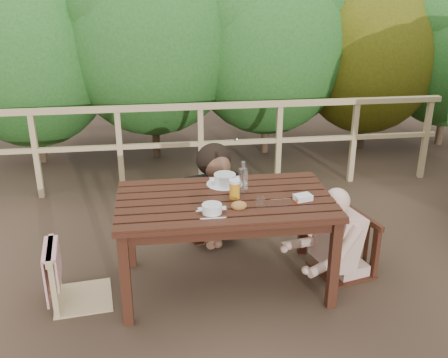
{
  "coord_description": "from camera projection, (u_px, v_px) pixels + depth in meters",
  "views": [
    {
      "loc": [
        -0.48,
        -3.5,
        2.35
      ],
      "look_at": [
        0.0,
        0.05,
        0.9
      ],
      "focal_mm": 41.19,
      "sensor_mm": 36.0,
      "label": 1
    }
  ],
  "objects": [
    {
      "name": "soup_near",
      "position": [
        212.0,
        210.0,
        3.62
      ],
      "size": [
        0.24,
        0.24,
        0.08
      ],
      "primitive_type": "cylinder",
      "color": "silver",
      "rests_on": "table"
    },
    {
      "name": "chair_far",
      "position": [
        206.0,
        194.0,
        4.82
      ],
      "size": [
        0.52,
        0.52,
        0.82
      ],
      "primitive_type": "cube",
      "rotation": [
        0.0,
        0.0,
        0.35
      ],
      "color": "black",
      "rests_on": "ground"
    },
    {
      "name": "butter_tub",
      "position": [
        303.0,
        198.0,
        3.83
      ],
      "size": [
        0.15,
        0.12,
        0.06
      ],
      "primitive_type": "cube",
      "rotation": [
        0.0,
        0.0,
        0.25
      ],
      "color": "white",
      "rests_on": "table"
    },
    {
      "name": "chair_right",
      "position": [
        345.0,
        223.0,
        4.18
      ],
      "size": [
        0.54,
        0.54,
        0.9
      ],
      "primitive_type": "cube",
      "rotation": [
        0.0,
        0.0,
        -1.32
      ],
      "color": "black",
      "rests_on": "ground"
    },
    {
      "name": "chair_left",
      "position": [
        77.0,
        248.0,
        3.8
      ],
      "size": [
        0.5,
        0.5,
        0.9
      ],
      "primitive_type": "cube",
      "rotation": [
        0.0,
        0.0,
        1.69
      ],
      "color": "tan",
      "rests_on": "ground"
    },
    {
      "name": "hedge_row",
      "position": [
        222.0,
        10.0,
        6.43
      ],
      "size": [
        6.6,
        1.6,
        3.8
      ],
      "primitive_type": null,
      "color": "#22511C",
      "rests_on": "ground"
    },
    {
      "name": "soup_far",
      "position": [
        225.0,
        180.0,
        4.11
      ],
      "size": [
        0.3,
        0.3,
        0.1
      ],
      "primitive_type": "cylinder",
      "color": "white",
      "rests_on": "table"
    },
    {
      "name": "ground",
      "position": [
        225.0,
        284.0,
        4.15
      ],
      "size": [
        60.0,
        60.0,
        0.0
      ],
      "primitive_type": "plane",
      "color": "#473325",
      "rests_on": "ground"
    },
    {
      "name": "table",
      "position": [
        225.0,
        243.0,
        4.01
      ],
      "size": [
        1.62,
        0.91,
        0.75
      ],
      "primitive_type": "cube",
      "color": "black",
      "rests_on": "ground"
    },
    {
      "name": "tumbler",
      "position": [
        260.0,
        203.0,
        3.72
      ],
      "size": [
        0.07,
        0.07,
        0.08
      ],
      "primitive_type": "cylinder",
      "color": "silver",
      "rests_on": "table"
    },
    {
      "name": "railing",
      "position": [
        201.0,
        147.0,
        5.8
      ],
      "size": [
        5.6,
        0.1,
        1.01
      ],
      "primitive_type": "cube",
      "color": "tan",
      "rests_on": "ground"
    },
    {
      "name": "woman",
      "position": [
        205.0,
        162.0,
        4.72
      ],
      "size": [
        0.79,
        0.87,
        1.45
      ],
      "primitive_type": null,
      "rotation": [
        0.0,
        0.0,
        3.49
      ],
      "color": "black",
      "rests_on": "ground"
    },
    {
      "name": "bottle",
      "position": [
        243.0,
        179.0,
        3.9
      ],
      "size": [
        0.07,
        0.07,
        0.27
      ],
      "primitive_type": "cylinder",
      "color": "silver",
      "rests_on": "table"
    },
    {
      "name": "bread_roll",
      "position": [
        239.0,
        206.0,
        3.7
      ],
      "size": [
        0.12,
        0.09,
        0.07
      ],
      "primitive_type": "ellipsoid",
      "color": "#A56932",
      "rests_on": "table"
    },
    {
      "name": "beer_glass",
      "position": [
        235.0,
        190.0,
        3.84
      ],
      "size": [
        0.08,
        0.08,
        0.16
      ],
      "primitive_type": "cylinder",
      "color": "#C47A10",
      "rests_on": "table"
    },
    {
      "name": "diner_right",
      "position": [
        351.0,
        202.0,
        4.11
      ],
      "size": [
        0.74,
        0.65,
        1.27
      ],
      "primitive_type": null,
      "rotation": [
        0.0,
        0.0,
        1.82
      ],
      "color": "#DAA995",
      "rests_on": "ground"
    }
  ]
}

